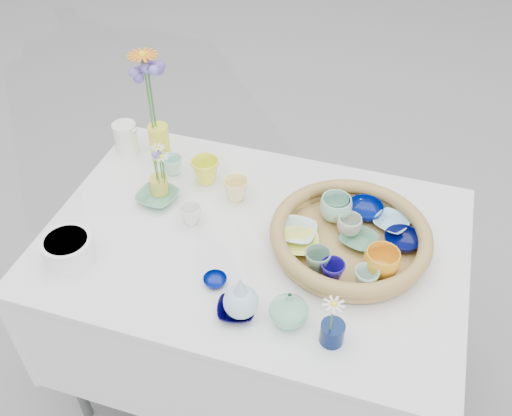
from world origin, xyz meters
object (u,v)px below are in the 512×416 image
(wicker_tray, at_px, (350,237))
(tall_vase_yellow, at_px, (160,143))
(bud_vase_seafoam, at_px, (289,308))
(display_table, at_px, (254,375))

(wicker_tray, xyz_separation_m, tall_vase_yellow, (-0.71, 0.23, 0.03))
(bud_vase_seafoam, height_order, tall_vase_yellow, tall_vase_yellow)
(wicker_tray, distance_m, tall_vase_yellow, 0.75)
(display_table, distance_m, bud_vase_seafoam, 0.88)
(bud_vase_seafoam, bearing_deg, wicker_tray, 72.00)
(display_table, bearing_deg, bud_vase_seafoam, -56.03)
(tall_vase_yellow, bearing_deg, wicker_tray, -18.07)
(display_table, relative_size, bud_vase_seafoam, 11.83)
(wicker_tray, bearing_deg, bud_vase_seafoam, -108.00)
(display_table, relative_size, tall_vase_yellow, 9.52)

